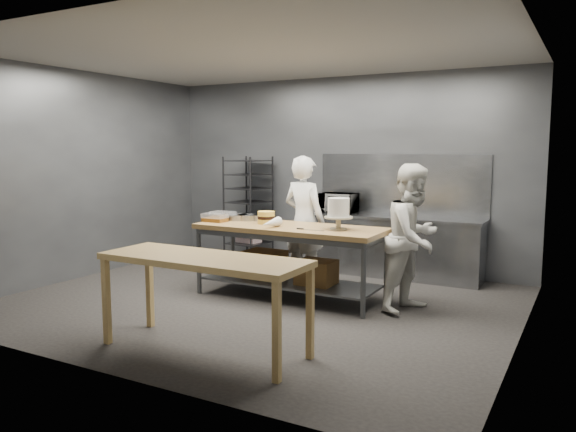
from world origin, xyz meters
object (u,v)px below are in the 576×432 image
at_px(work_table, 288,253).
at_px(near_counter, 204,266).
at_px(microwave, 338,203).
at_px(frosted_cake_stand, 339,210).
at_px(chef_behind, 304,221).
at_px(speed_rack, 248,210).
at_px(layer_cake, 266,218).
at_px(chef_right, 414,238).

bearing_deg(work_table, near_counter, -83.45).
xyz_separation_m(near_counter, microwave, (-0.33, 3.84, 0.24)).
bearing_deg(frosted_cake_stand, chef_behind, 140.11).
bearing_deg(speed_rack, near_counter, -62.79).
bearing_deg(work_table, layer_cake, 175.86).
bearing_deg(near_counter, speed_rack, 117.21).
bearing_deg(frosted_cake_stand, speed_rack, 144.16).
bearing_deg(microwave, layer_cake, -97.76).
bearing_deg(layer_cake, chef_behind, 69.90).
bearing_deg(frosted_cake_stand, work_table, 178.35).
height_order(microwave, layer_cake, microwave).
xyz_separation_m(speed_rack, chef_right, (3.25, -1.52, 0.00)).
relative_size(chef_behind, frosted_cake_stand, 4.68).
bearing_deg(microwave, frosted_cake_stand, -66.30).
bearing_deg(speed_rack, frosted_cake_stand, -35.84).
bearing_deg(work_table, frosted_cake_stand, -1.65).
relative_size(chef_right, frosted_cake_stand, 4.49).
relative_size(chef_behind, microwave, 3.30).
relative_size(work_table, speed_rack, 1.37).
relative_size(chef_right, microwave, 3.17).
xyz_separation_m(near_counter, speed_rack, (-1.93, 3.76, 0.04)).
bearing_deg(speed_rack, chef_behind, -33.62).
bearing_deg(chef_behind, frosted_cake_stand, 151.14).
height_order(speed_rack, chef_right, speed_rack).
bearing_deg(near_counter, layer_cake, 105.48).
bearing_deg(chef_behind, layer_cake, 80.92).
distance_m(near_counter, microwave, 3.86).
xyz_separation_m(chef_behind, frosted_cake_stand, (0.80, -0.67, 0.27)).
bearing_deg(layer_cake, speed_rack, 128.90).
bearing_deg(microwave, near_counter, -85.02).
bearing_deg(frosted_cake_stand, chef_right, 13.68).
distance_m(speed_rack, chef_right, 3.59).
xyz_separation_m(chef_behind, microwave, (0.01, 1.14, 0.16)).
relative_size(speed_rack, microwave, 3.23).
height_order(near_counter, chef_right, chef_right).
height_order(work_table, layer_cake, layer_cake).
xyz_separation_m(work_table, speed_rack, (-1.70, 1.71, 0.28)).
height_order(work_table, frosted_cake_stand, frosted_cake_stand).
height_order(speed_rack, microwave, speed_rack).
xyz_separation_m(work_table, near_counter, (0.24, -2.05, 0.24)).
bearing_deg(chef_behind, speed_rack, -22.59).
height_order(chef_right, layer_cake, chef_right).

